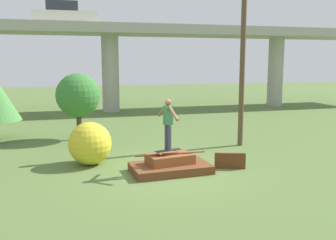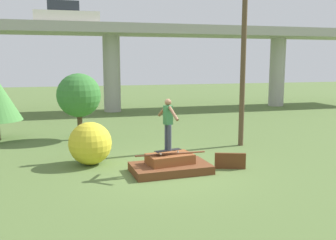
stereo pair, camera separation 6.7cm
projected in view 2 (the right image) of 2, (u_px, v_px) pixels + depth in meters
The scene contains 10 objects.
ground_plane at pixel (171, 172), 11.24m from camera, with size 80.00×80.00×0.00m, color #567038.
scrap_pile at pixel (170, 165), 11.22m from camera, with size 2.39×1.47×0.59m.
scrap_plank_loose at pixel (230, 161), 11.55m from camera, with size 0.92×0.39×0.50m.
skateboard at pixel (168, 151), 11.12m from camera, with size 0.86×0.40×0.09m.
skater at pixel (168, 121), 10.98m from camera, with size 0.37×1.13×1.53m.
highway_overpass at pixel (111, 36), 23.91m from camera, with size 44.00×3.75×5.57m.
car_on_overpass_mid at pixel (66, 15), 22.79m from camera, with size 3.82×1.81×1.25m.
utility_pole at pixel (243, 52), 14.23m from camera, with size 1.30×0.20×7.06m.
tree_behind_right at pixel (79, 95), 15.62m from camera, with size 1.83×1.83×2.80m.
bush_yellow_flowering at pixel (90, 143), 11.98m from camera, with size 1.38×1.38×1.38m.
Camera 2 is at (-2.94, -10.44, 3.31)m, focal length 40.00 mm.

